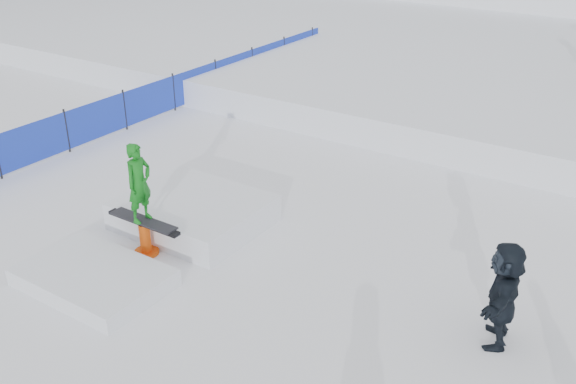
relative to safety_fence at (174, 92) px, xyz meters
The scene contains 5 objects.
ground 9.28m from the safety_fence, 45.44° to the right, with size 120.00×120.00×0.00m, color white.
snow_midrise 11.43m from the safety_fence, 55.34° to the left, with size 50.00×18.00×0.80m, color white.
safety_fence is the anchor object (origin of this frame).
spectator_dark 12.16m from the safety_fence, 25.17° to the right, with size 1.51×0.48×1.63m, color black.
jib_rail_feature 7.57m from the safety_fence, 48.31° to the right, with size 2.60×4.40×2.11m.
Camera 1 is at (6.10, -6.45, 6.04)m, focal length 40.00 mm.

